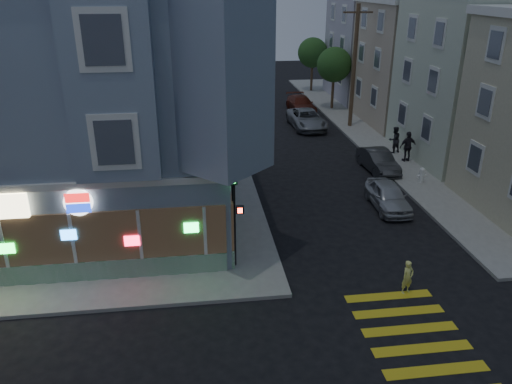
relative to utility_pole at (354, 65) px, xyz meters
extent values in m
plane|color=black|center=(-12.00, -24.00, -4.80)|extent=(120.00, 120.00, 0.00)
cube|color=gray|center=(-25.50, -1.00, -4.72)|extent=(33.00, 42.00, 0.15)
cube|color=gray|center=(11.00, -1.00, -4.72)|extent=(24.00, 42.00, 0.15)
cube|color=slate|center=(-18.00, -13.00, 0.85)|extent=(14.00, 14.00, 11.00)
cube|color=silver|center=(-18.00, -13.00, -0.80)|extent=(14.30, 14.30, 0.25)
cube|color=#196B33|center=(-18.00, -20.05, -4.25)|extent=(13.60, 0.12, 0.80)
cube|color=#382B1E|center=(-18.00, -20.05, -2.85)|extent=(13.60, 0.10, 2.00)
cylinder|color=white|center=(-16.40, -20.13, -1.40)|extent=(1.00, 0.12, 1.00)
cube|color=tan|center=(7.50, 1.00, -0.15)|extent=(12.00, 8.60, 9.00)
cube|color=#9F99A9|center=(7.50, 10.00, 0.60)|extent=(12.00, 8.60, 10.50)
cylinder|color=#4C3826|center=(0.00, 0.00, -0.15)|extent=(0.30, 0.30, 9.00)
cube|color=#4C3826|center=(0.00, 0.00, 3.75)|extent=(2.20, 0.12, 0.12)
cylinder|color=#4C3826|center=(0.20, 6.00, -3.05)|extent=(0.24, 0.24, 3.20)
sphere|color=#1C4F1F|center=(0.20, 6.00, -0.85)|extent=(3.00, 3.00, 3.00)
cylinder|color=#4C3826|center=(0.20, 14.00, -3.05)|extent=(0.24, 0.24, 3.20)
sphere|color=#1C4F1F|center=(0.20, 14.00, -0.85)|extent=(3.00, 3.00, 3.00)
imported|color=#EEF17B|center=(-4.77, -22.20, -4.14)|extent=(0.55, 0.45, 1.31)
imported|color=black|center=(0.83, -6.86, -3.77)|extent=(1.00, 0.88, 1.74)
imported|color=#26232B|center=(1.00, -8.61, -3.69)|extent=(1.17, 0.62, 1.90)
imported|color=#B3B6BC|center=(-2.70, -14.93, -4.14)|extent=(1.70, 3.90, 1.31)
imported|color=#333538|center=(-1.30, -9.73, -4.15)|extent=(1.58, 4.00, 1.30)
imported|color=maroon|center=(-2.72, 5.52, -4.12)|extent=(2.13, 4.76, 1.35)
imported|color=gray|center=(-3.40, 0.32, -4.08)|extent=(2.54, 5.22, 1.43)
cylinder|color=black|center=(-10.87, -19.67, -2.38)|extent=(0.14, 0.14, 4.52)
cube|color=black|center=(-10.87, -19.87, -0.62)|extent=(0.33, 0.30, 0.95)
sphere|color=black|center=(-10.87, -20.01, -0.32)|extent=(0.18, 0.18, 0.18)
sphere|color=black|center=(-10.87, -20.01, -0.62)|extent=(0.18, 0.18, 0.18)
sphere|color=#19F23F|center=(-10.87, -20.01, -0.92)|extent=(0.18, 0.18, 0.18)
cube|color=black|center=(-10.64, -19.83, -2.16)|extent=(0.32, 0.23, 0.29)
cube|color=#FF2614|center=(-10.64, -19.93, -2.16)|extent=(0.20, 0.02, 0.20)
cylinder|color=white|center=(0.34, -12.20, -4.31)|extent=(0.27, 0.27, 0.67)
sphere|color=white|center=(0.34, -12.20, -3.92)|extent=(0.29, 0.29, 0.29)
cylinder|color=white|center=(0.34, -12.20, -4.25)|extent=(0.51, 0.13, 0.13)
camera|label=1|loc=(-12.26, -36.85, 5.77)|focal=35.00mm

